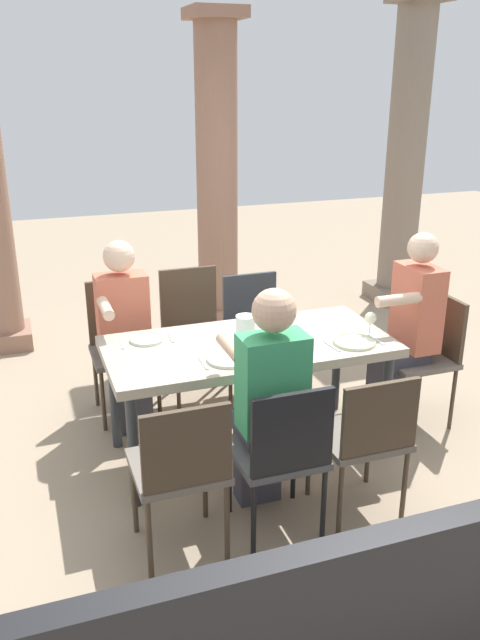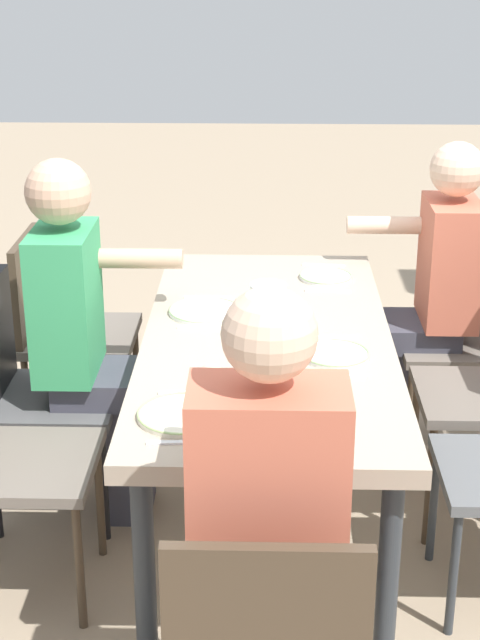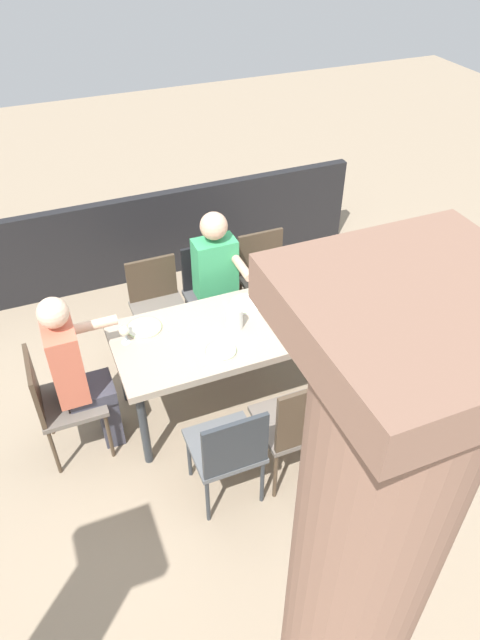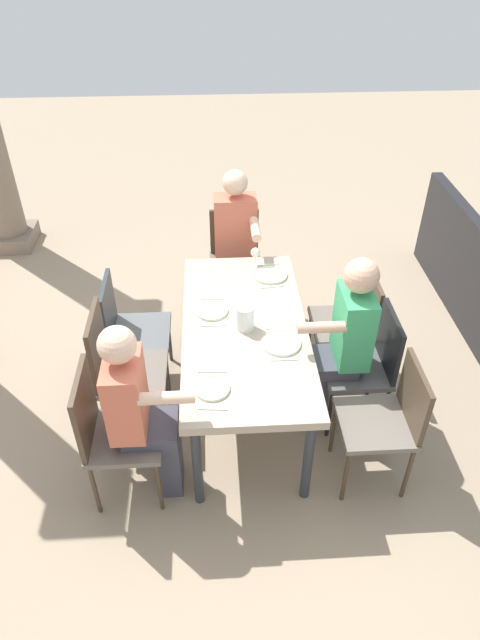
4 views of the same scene
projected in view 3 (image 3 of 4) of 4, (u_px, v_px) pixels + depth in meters
The scene contains 27 objects.
ground_plane at pixel (233, 399), 4.59m from camera, with size 16.00×16.00×0.00m, color gray.
dining_table at pixel (232, 335), 4.16m from camera, with size 1.73×0.82×0.75m.
chair_west_north at pixel (365, 402), 3.84m from camera, with size 0.44×0.44×0.94m.
chair_west_south at pixel (265, 275), 5.03m from camera, with size 0.44×0.44×0.89m.
chair_mid_north at pixel (297, 422), 3.67m from camera, with size 0.44×0.44×0.97m.
chair_mid_south at pixel (211, 289), 4.90m from camera, with size 0.44×0.44×0.88m.
chair_east_north at pixel (229, 449), 3.57m from camera, with size 0.44×0.44×0.88m.
chair_east_south at pixel (157, 302), 4.76m from camera, with size 0.44×0.44×0.86m.
chair_head_east at pixel (58, 398), 3.88m from camera, with size 0.44×0.44×0.89m.
diner_woman_green at pixel (354, 368), 3.89m from camera, with size 0.35×0.49×1.27m.
diner_man_white at pixel (218, 283), 4.63m from camera, with size 0.35×0.50×1.31m.
diner_guest_third at pixel (78, 372), 3.82m from camera, with size 0.49×0.35×1.34m.
patio_railing at pixel (161, 235), 5.72m from camera, with size 4.13×0.10×0.90m, color black.
plate_0 at pixel (317, 326), 4.12m from camera, with size 0.20×0.20×0.02m.
fork_0 at pixel (335, 321), 4.16m from camera, with size 0.02×0.17×0.01m, color silver.
spoon_0 at pixel (299, 331), 4.08m from camera, with size 0.02×0.17×0.01m, color silver.
plate_1 at pixel (246, 304), 4.32m from camera, with size 0.25×0.25×0.02m.
fork_1 at pixel (264, 300), 4.37m from camera, with size 0.02×0.17×0.01m, color silver.
spoon_1 at pixel (227, 309), 4.28m from camera, with size 0.02×0.17×0.01m, color silver.
plate_2 at pixel (221, 351), 3.91m from camera, with size 0.22×0.22×0.02m.
fork_2 at pixel (241, 346), 3.95m from camera, with size 0.02×0.17×0.01m, color silver.
spoon_2 at pixel (200, 357), 3.87m from camera, with size 0.02×0.17×0.01m, color silver.
plate_3 at pixel (144, 328), 4.10m from camera, with size 0.26×0.26×0.02m.
wine_glass_3 at pixel (124, 331), 3.92m from camera, with size 0.07×0.07×0.15m.
fork_3 at pixel (164, 323), 4.15m from camera, with size 0.02×0.17×0.01m, color silver.
spoon_3 at pixel (124, 333), 4.06m from camera, with size 0.02×0.17×0.01m, color silver.
water_pitcher at pixel (235, 319), 4.07m from camera, with size 0.12×0.12×0.17m.
Camera 3 is at (1.14, 2.95, 3.38)m, focal length 31.91 mm.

